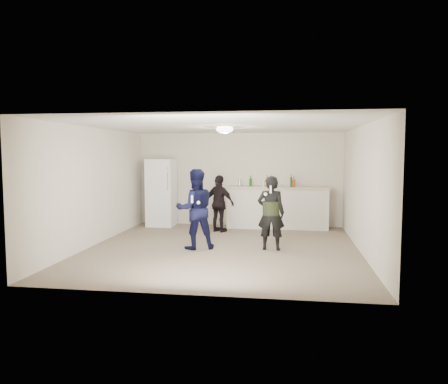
# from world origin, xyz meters

# --- Properties ---
(floor) EXTENTS (6.00, 6.00, 0.00)m
(floor) POSITION_xyz_m (0.00, 0.00, 0.00)
(floor) COLOR #6B5B4C
(floor) RESTS_ON ground
(ceiling) EXTENTS (6.00, 6.00, 0.00)m
(ceiling) POSITION_xyz_m (0.00, 0.00, 2.50)
(ceiling) COLOR silver
(ceiling) RESTS_ON wall_back
(wall_back) EXTENTS (6.00, 0.00, 6.00)m
(wall_back) POSITION_xyz_m (0.00, 3.00, 1.25)
(wall_back) COLOR beige
(wall_back) RESTS_ON floor
(wall_front) EXTENTS (6.00, 0.00, 6.00)m
(wall_front) POSITION_xyz_m (0.00, -3.00, 1.25)
(wall_front) COLOR beige
(wall_front) RESTS_ON floor
(wall_left) EXTENTS (0.00, 6.00, 6.00)m
(wall_left) POSITION_xyz_m (-2.75, 0.00, 1.25)
(wall_left) COLOR beige
(wall_left) RESTS_ON floor
(wall_right) EXTENTS (0.00, 6.00, 6.00)m
(wall_right) POSITION_xyz_m (2.75, 0.00, 1.25)
(wall_right) COLOR beige
(wall_right) RESTS_ON floor
(counter) EXTENTS (2.60, 0.56, 1.05)m
(counter) POSITION_xyz_m (1.04, 2.67, 0.53)
(counter) COLOR beige
(counter) RESTS_ON floor
(counter_top) EXTENTS (2.68, 0.64, 0.04)m
(counter_top) POSITION_xyz_m (1.04, 2.67, 1.07)
(counter_top) COLOR beige
(counter_top) RESTS_ON counter
(fridge) EXTENTS (0.70, 0.70, 1.80)m
(fridge) POSITION_xyz_m (-2.06, 2.60, 0.90)
(fridge) COLOR white
(fridge) RESTS_ON floor
(fridge_handle) EXTENTS (0.02, 0.02, 0.60)m
(fridge_handle) POSITION_xyz_m (-1.78, 2.23, 1.30)
(fridge_handle) COLOR silver
(fridge_handle) RESTS_ON fridge
(ceiling_dome) EXTENTS (0.36, 0.36, 0.16)m
(ceiling_dome) POSITION_xyz_m (0.00, 0.30, 2.45)
(ceiling_dome) COLOR white
(ceiling_dome) RESTS_ON ceiling
(shaker) EXTENTS (0.08, 0.08, 0.17)m
(shaker) POSITION_xyz_m (0.05, 2.67, 1.18)
(shaker) COLOR #B5B6BA
(shaker) RESTS_ON counter_top
(man) EXTENTS (0.97, 0.88, 1.64)m
(man) POSITION_xyz_m (-0.55, -0.09, 0.82)
(man) COLOR #0E103E
(man) RESTS_ON floor
(woman) EXTENTS (0.56, 0.38, 1.51)m
(woman) POSITION_xyz_m (0.98, 0.03, 0.75)
(woman) COLOR black
(woman) RESTS_ON floor
(camo_shorts) EXTENTS (0.34, 0.34, 0.28)m
(camo_shorts) POSITION_xyz_m (0.98, 0.03, 0.85)
(camo_shorts) COLOR #283518
(camo_shorts) RESTS_ON woman
(spectator) EXTENTS (0.90, 0.67, 1.42)m
(spectator) POSITION_xyz_m (-0.36, 1.90, 0.71)
(spectator) COLOR black
(spectator) RESTS_ON floor
(remote_man) EXTENTS (0.04, 0.04, 0.15)m
(remote_man) POSITION_xyz_m (-0.55, -0.37, 1.05)
(remote_man) COLOR white
(remote_man) RESTS_ON man
(nunchuk_man) EXTENTS (0.07, 0.07, 0.07)m
(nunchuk_man) POSITION_xyz_m (-0.43, -0.34, 0.98)
(nunchuk_man) COLOR white
(nunchuk_man) RESTS_ON man
(remote_woman) EXTENTS (0.04, 0.04, 0.15)m
(remote_woman) POSITION_xyz_m (0.98, -0.22, 1.25)
(remote_woman) COLOR silver
(remote_woman) RESTS_ON woman
(nunchuk_woman) EXTENTS (0.07, 0.07, 0.07)m
(nunchuk_woman) POSITION_xyz_m (0.88, -0.19, 1.15)
(nunchuk_woman) COLOR white
(nunchuk_woman) RESTS_ON woman
(bottle_cluster) EXTENTS (1.20, 0.30, 0.26)m
(bottle_cluster) POSITION_xyz_m (0.94, 2.59, 1.20)
(bottle_cluster) COLOR #144918
(bottle_cluster) RESTS_ON counter_top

